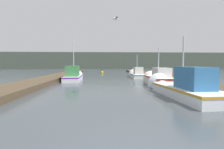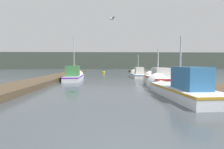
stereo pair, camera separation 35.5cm
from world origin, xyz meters
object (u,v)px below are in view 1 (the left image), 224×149
at_px(fishing_boat_1, 158,79).
at_px(fishing_boat_2, 74,76).
at_px(fishing_boat_3, 137,74).
at_px(seagull_lead, 115,19).
at_px(mooring_piling_1, 180,80).
at_px(channel_buoy, 102,72).
at_px(fishing_boat_0, 179,87).

distance_m(fishing_boat_1, fishing_boat_2, 8.52).
relative_size(fishing_boat_3, seagull_lead, 10.80).
bearing_deg(fishing_boat_1, fishing_boat_2, 152.03).
height_order(fishing_boat_3, mooring_piling_1, fishing_boat_3).
xyz_separation_m(fishing_boat_2, seagull_lead, (3.58, -8.97, 3.52)).
height_order(fishing_boat_2, fishing_boat_3, fishing_boat_2).
bearing_deg(seagull_lead, channel_buoy, -17.64).
distance_m(fishing_boat_0, channel_buoy, 23.19).
bearing_deg(fishing_boat_1, seagull_lead, -126.72).
relative_size(fishing_boat_2, channel_buoy, 5.44).
bearing_deg(fishing_boat_2, mooring_piling_1, -36.49).
bearing_deg(fishing_boat_3, fishing_boat_0, -88.77).
relative_size(mooring_piling_1, seagull_lead, 1.74).
bearing_deg(fishing_boat_2, seagull_lead, -70.19).
relative_size(mooring_piling_1, channel_buoy, 0.93).
height_order(mooring_piling_1, channel_buoy, mooring_piling_1).
distance_m(fishing_boat_0, mooring_piling_1, 3.48).
bearing_deg(fishing_boat_1, channel_buoy, 106.13).
height_order(fishing_boat_1, fishing_boat_2, fishing_boat_2).
relative_size(fishing_boat_0, mooring_piling_1, 6.43).
bearing_deg(mooring_piling_1, fishing_boat_3, 96.61).
distance_m(fishing_boat_1, channel_buoy, 18.64).
bearing_deg(fishing_boat_0, fishing_boat_3, 85.36).
bearing_deg(fishing_boat_2, channel_buoy, 76.38).
distance_m(fishing_boat_0, seagull_lead, 4.94).
xyz_separation_m(fishing_boat_2, fishing_boat_3, (7.34, 4.24, -0.12)).
distance_m(mooring_piling_1, channel_buoy, 20.48).
xyz_separation_m(fishing_boat_1, fishing_boat_3, (-0.03, 8.51, -0.12)).
bearing_deg(fishing_boat_0, channel_buoy, 97.14).
bearing_deg(fishing_boat_0, mooring_piling_1, 61.14).
xyz_separation_m(fishing_boat_1, seagull_lead, (-3.79, -4.71, 3.52)).
bearing_deg(mooring_piling_1, seagull_lead, -147.73).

